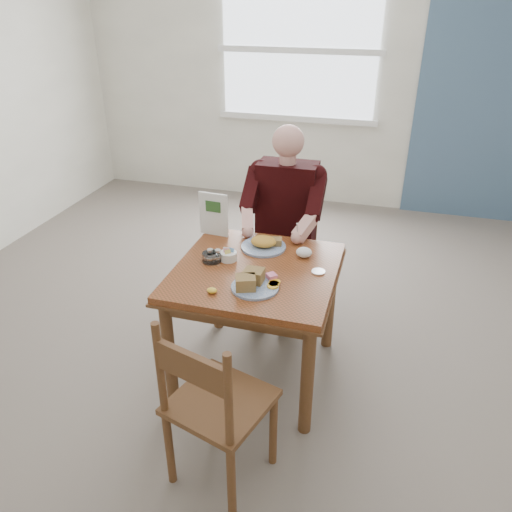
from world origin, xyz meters
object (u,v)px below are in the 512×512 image
(near_plate, at_px, (253,282))
(far_plate, at_px, (264,244))
(chair_near, at_px, (214,406))
(table, at_px, (256,285))
(chair_far, at_px, (286,249))
(diner, at_px, (284,211))

(near_plate, xyz_separation_m, far_plate, (-0.06, 0.46, -0.00))
(chair_near, distance_m, near_plate, 0.68)
(table, height_order, near_plate, near_plate)
(table, distance_m, chair_near, 0.83)
(chair_far, distance_m, chair_near, 1.61)
(diner, relative_size, far_plate, 4.22)
(diner, height_order, near_plate, diner)
(diner, bearing_deg, near_plate, -87.24)
(table, xyz_separation_m, far_plate, (-0.02, 0.26, 0.14))
(chair_near, relative_size, near_plate, 3.15)
(table, xyz_separation_m, chair_near, (0.04, -0.81, -0.16))
(chair_far, distance_m, near_plate, 1.04)
(chair_far, distance_m, diner, 0.34)
(table, bearing_deg, near_plate, -77.74)
(table, distance_m, chair_far, 0.81)
(chair_near, bearing_deg, table, 92.68)
(near_plate, bearing_deg, diner, 92.76)
(table, xyz_separation_m, near_plate, (0.04, -0.20, 0.14))
(diner, bearing_deg, table, -90.00)
(far_plate, bearing_deg, near_plate, -82.16)
(table, relative_size, far_plate, 2.80)
(chair_far, relative_size, chair_near, 1.00)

